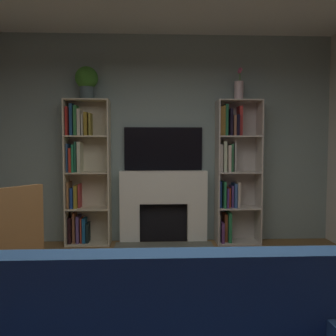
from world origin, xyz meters
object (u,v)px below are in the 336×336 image
potted_plant (87,81)px  coffee_table (151,325)px  fireplace (163,205)px  tv (163,149)px  bookshelf_right (232,170)px  vase_with_flowers (239,89)px  bookshelf_left (83,172)px

potted_plant → coffee_table: potted_plant is taller
fireplace → tv: bearing=90.0°
fireplace → bookshelf_right: (0.96, -0.02, 0.49)m
tv → bookshelf_right: size_ratio=0.55×
potted_plant → coffee_table: bearing=-73.3°
vase_with_flowers → tv: bearing=173.4°
vase_with_flowers → bookshelf_left: bearing=178.9°
bookshelf_right → tv: bearing=174.3°
potted_plant → bookshelf_right: bearing=0.7°
potted_plant → vase_with_flowers: (2.06, 0.00, -0.10)m
fireplace → coffee_table: 2.95m
fireplace → potted_plant: size_ratio=2.97×
vase_with_flowers → coffee_table: 3.61m
coffee_table → tv: bearing=86.9°
bookshelf_right → coffee_table: (-1.12, -2.91, -0.70)m
potted_plant → coffee_table: size_ratio=0.58×
tv → vase_with_flowers: bearing=-6.6°
bookshelf_left → potted_plant: bearing=-28.7°
coffee_table → bookshelf_left: bearing=107.8°
bookshelf_left → coffee_table: bookshelf_left is taller
fireplace → coffee_table: fireplace is taller
tv → coffee_table: tv is taller
bookshelf_left → coffee_table: 3.15m
bookshelf_left → bookshelf_right: same height
vase_with_flowers → fireplace: bearing=177.5°
tv → bookshelf_left: size_ratio=0.55×
tv → bookshelf_right: 1.00m
tv → coffee_table: (-0.16, -3.01, -0.99)m
fireplace → vase_with_flowers: bearing=-2.5°
tv → bookshelf_left: 1.15m
fireplace → vase_with_flowers: size_ratio=2.91×
bookshelf_left → vase_with_flowers: 2.42m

